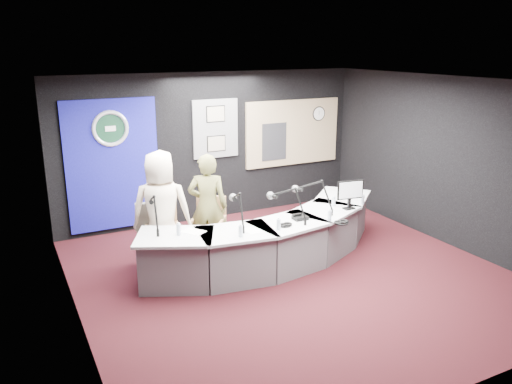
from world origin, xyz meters
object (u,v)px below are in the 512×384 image
broadcast_desk (272,240)px  person_woman (208,207)px  armchair_left (163,237)px  person_man (161,210)px  armchair_right (208,229)px

broadcast_desk → person_woman: size_ratio=2.67×
armchair_left → person_man: size_ratio=0.53×
armchair_right → person_woman: size_ratio=0.56×
armchair_left → person_woman: person_woman is taller
person_man → broadcast_desk: bearing=179.4°
armchair_right → person_woman: (0.00, 0.00, 0.37)m
broadcast_desk → armchair_right: armchair_right is taller
broadcast_desk → armchair_left: (-1.55, 0.61, 0.11)m
armchair_right → person_woman: bearing=0.0°
person_man → armchair_left: bearing=-0.0°
broadcast_desk → person_woman: bearing=140.5°
broadcast_desk → person_man: bearing=158.4°
person_man → person_woman: 0.76m
broadcast_desk → person_man: size_ratio=2.49×
armchair_left → person_woman: size_ratio=0.57×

